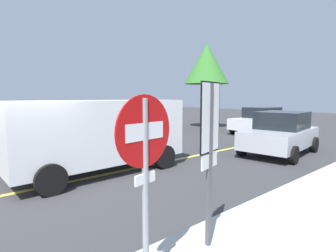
{
  "coord_description": "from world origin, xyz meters",
  "views": [
    {
      "loc": [
        -1.27,
        -7.04,
        2.31
      ],
      "look_at": [
        4.29,
        -0.45,
        1.35
      ],
      "focal_mm": 28.13,
      "sensor_mm": 36.0,
      "label": 1
    }
  ],
  "objects_px": {
    "speed_limit_sign": "(210,136)",
    "car_white_approaching": "(260,120)",
    "car_silver_near_curb": "(280,133)",
    "tree_left_verge": "(207,64)",
    "white_van": "(99,131)",
    "stop_sign": "(145,166)"
  },
  "relations": [
    {
      "from": "speed_limit_sign",
      "to": "car_white_approaching",
      "type": "xyz_separation_m",
      "value": [
        12.34,
        6.48,
        -0.94
      ]
    },
    {
      "from": "car_silver_near_curb",
      "to": "car_white_approaching",
      "type": "bearing_deg",
      "value": 37.72
    },
    {
      "from": "speed_limit_sign",
      "to": "car_white_approaching",
      "type": "relative_size",
      "value": 0.59
    },
    {
      "from": "speed_limit_sign",
      "to": "car_white_approaching",
      "type": "bearing_deg",
      "value": 27.69
    },
    {
      "from": "tree_left_verge",
      "to": "white_van",
      "type": "bearing_deg",
      "value": -153.24
    },
    {
      "from": "speed_limit_sign",
      "to": "car_silver_near_curb",
      "type": "bearing_deg",
      "value": 19.94
    },
    {
      "from": "white_van",
      "to": "car_white_approaching",
      "type": "relative_size",
      "value": 1.24
    },
    {
      "from": "white_van",
      "to": "tree_left_verge",
      "type": "xyz_separation_m",
      "value": [
        11.15,
        5.62,
        3.39
      ]
    },
    {
      "from": "white_van",
      "to": "car_white_approaching",
      "type": "distance_m",
      "value": 11.72
    },
    {
      "from": "stop_sign",
      "to": "car_silver_near_curb",
      "type": "bearing_deg",
      "value": 18.43
    },
    {
      "from": "speed_limit_sign",
      "to": "white_van",
      "type": "relative_size",
      "value": 0.48
    },
    {
      "from": "stop_sign",
      "to": "speed_limit_sign",
      "type": "relative_size",
      "value": 0.93
    },
    {
      "from": "stop_sign",
      "to": "tree_left_verge",
      "type": "height_order",
      "value": "tree_left_verge"
    },
    {
      "from": "white_van",
      "to": "tree_left_verge",
      "type": "height_order",
      "value": "tree_left_verge"
    },
    {
      "from": "speed_limit_sign",
      "to": "car_silver_near_curb",
      "type": "distance_m",
      "value": 8.0
    },
    {
      "from": "car_white_approaching",
      "to": "speed_limit_sign",
      "type": "bearing_deg",
      "value": -152.31
    },
    {
      "from": "car_silver_near_curb",
      "to": "car_white_approaching",
      "type": "distance_m",
      "value": 6.16
    },
    {
      "from": "white_van",
      "to": "car_silver_near_curb",
      "type": "relative_size",
      "value": 1.27
    },
    {
      "from": "car_white_approaching",
      "to": "tree_left_verge",
      "type": "height_order",
      "value": "tree_left_verge"
    },
    {
      "from": "car_silver_near_curb",
      "to": "car_white_approaching",
      "type": "xyz_separation_m",
      "value": [
        4.87,
        3.77,
        -0.02
      ]
    },
    {
      "from": "car_silver_near_curb",
      "to": "tree_left_verge",
      "type": "bearing_deg",
      "value": 60.93
    },
    {
      "from": "speed_limit_sign",
      "to": "white_van",
      "type": "xyz_separation_m",
      "value": [
        0.72,
        5.01,
        -0.5
      ]
    }
  ]
}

